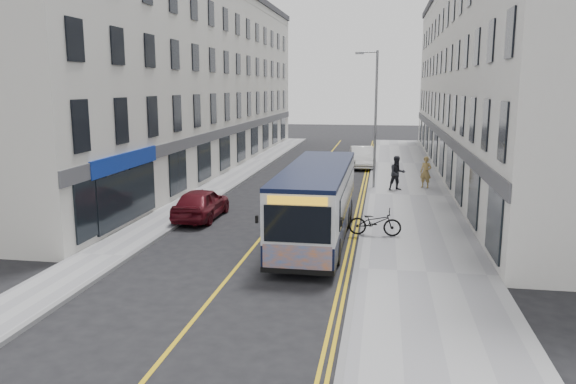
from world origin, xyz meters
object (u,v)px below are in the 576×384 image
at_px(pedestrian_far, 397,173).
at_px(city_bus, 317,200).
at_px(car_white, 362,157).
at_px(streetlamp, 374,115).
at_px(bicycle, 375,222).
at_px(car_maroon, 201,203).
at_px(pedestrian_near, 426,172).

bearing_deg(pedestrian_far, city_bus, -126.17).
bearing_deg(car_white, streetlamp, -90.57).
bearing_deg(streetlamp, car_white, 96.16).
bearing_deg(city_bus, car_white, 87.34).
bearing_deg(pedestrian_far, bicycle, -115.10).
relative_size(bicycle, car_white, 0.44).
height_order(bicycle, car_maroon, car_maroon).
bearing_deg(car_white, bicycle, -92.98).
bearing_deg(bicycle, car_maroon, 77.38).
relative_size(pedestrian_far, car_maroon, 0.46).
xyz_separation_m(city_bus, car_white, (0.96, 20.58, -0.84)).
relative_size(city_bus, pedestrian_far, 5.17).
xyz_separation_m(pedestrian_near, pedestrian_far, (-1.68, -1.07, 0.06)).
distance_m(bicycle, car_white, 20.00).
height_order(streetlamp, car_white, streetlamp).
height_order(streetlamp, car_maroon, streetlamp).
xyz_separation_m(pedestrian_far, car_maroon, (-8.97, -8.27, -0.38)).
bearing_deg(car_maroon, pedestrian_far, -136.80).
relative_size(city_bus, pedestrian_near, 5.50).
distance_m(streetlamp, car_maroon, 12.27).
bearing_deg(streetlamp, car_maroon, -130.26).
height_order(bicycle, car_white, car_white).
xyz_separation_m(bicycle, pedestrian_near, (2.74, 11.37, 0.38)).
relative_size(streetlamp, pedestrian_near, 4.33).
bearing_deg(bicycle, pedestrian_near, -11.69).
distance_m(pedestrian_near, car_maroon, 14.16).
height_order(city_bus, bicycle, city_bus).
relative_size(streetlamp, car_maroon, 1.88).
height_order(city_bus, pedestrian_near, city_bus).
xyz_separation_m(bicycle, car_maroon, (-7.91, 2.04, 0.06)).
xyz_separation_m(pedestrian_near, car_white, (-4.05, 8.58, -0.27)).
bearing_deg(pedestrian_near, streetlamp, -149.06).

